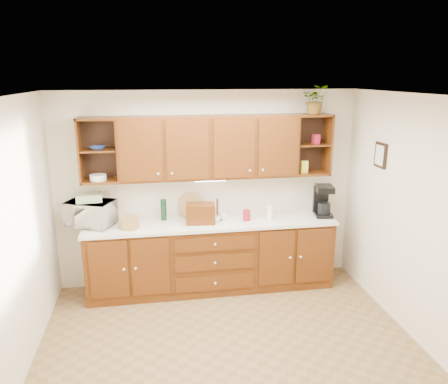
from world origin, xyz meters
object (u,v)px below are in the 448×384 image
object	(u,v)px
coffee_maker	(323,201)
microwave	(90,213)
potted_plant	(316,100)
bread_box	(201,214)

from	to	relation	value
coffee_maker	microwave	bearing A→B (deg)	-170.57
coffee_maker	potted_plant	xyz separation A→B (m)	(-0.15, 0.07, 1.33)
coffee_maker	potted_plant	bearing A→B (deg)	165.41
microwave	coffee_maker	xyz separation A→B (m)	(3.04, -0.10, 0.04)
coffee_maker	potted_plant	world-z (taller)	potted_plant
bread_box	coffee_maker	bearing A→B (deg)	6.77
bread_box	coffee_maker	size ratio (longest dim) A/B	0.86
bread_box	potted_plant	xyz separation A→B (m)	(1.51, 0.12, 1.41)
coffee_maker	bread_box	bearing A→B (deg)	-167.12
microwave	potted_plant	bearing A→B (deg)	22.52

